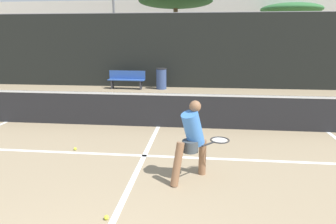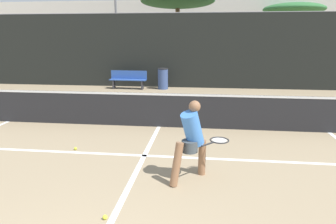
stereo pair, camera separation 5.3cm
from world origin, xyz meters
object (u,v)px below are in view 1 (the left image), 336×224
courtside_bench (127,79)px  parked_car (218,71)px  player_practicing (193,138)px  trash_bin (161,79)px

courtside_bench → parked_car: (4.41, 2.68, 0.12)m
courtside_bench → player_practicing: bearing=-67.0°
player_practicing → courtside_bench: 9.65m
courtside_bench → trash_bin: trash_bin is taller
player_practicing → courtside_bench: size_ratio=0.80×
player_practicing → trash_bin: bearing=53.3°
player_practicing → trash_bin: player_practicing is taller
player_practicing → parked_car: size_ratio=0.36×
courtside_bench → parked_car: bearing=33.7°
player_practicing → courtside_bench: player_practicing is taller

